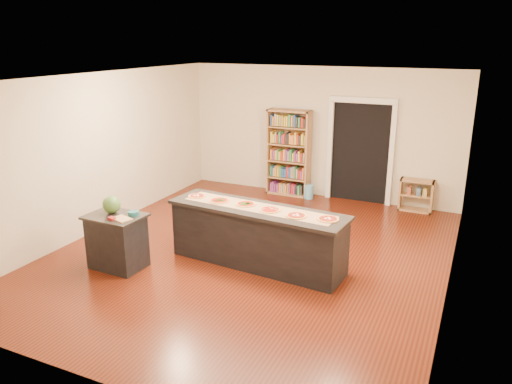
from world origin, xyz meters
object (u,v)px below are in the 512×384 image
at_px(bookshelf, 289,153).
at_px(waste_bin, 309,192).
at_px(kitchen_island, 257,236).
at_px(watermelon, 111,204).
at_px(low_shelf, 416,195).
at_px(side_counter, 117,241).

bearing_deg(bookshelf, waste_bin, -10.58).
bearing_deg(kitchen_island, watermelon, -150.82).
height_order(bookshelf, low_shelf, bookshelf).
height_order(kitchen_island, bookshelf, bookshelf).
height_order(low_shelf, waste_bin, low_shelf).
bearing_deg(waste_bin, side_counter, -108.96).
bearing_deg(kitchen_island, side_counter, -147.90).
distance_m(waste_bin, watermelon, 4.75).
bearing_deg(bookshelf, side_counter, -102.48).
bearing_deg(side_counter, watermelon, 149.06).
height_order(kitchen_island, low_shelf, kitchen_island).
xyz_separation_m(kitchen_island, low_shelf, (1.87, 3.61, -0.14)).
bearing_deg(watermelon, side_counter, -32.87).
bearing_deg(low_shelf, watermelon, -130.63).
bearing_deg(side_counter, kitchen_island, 29.13).
relative_size(bookshelf, waste_bin, 6.19).
height_order(side_counter, waste_bin, side_counter).
bearing_deg(side_counter, waste_bin, 72.97).
relative_size(side_counter, waste_bin, 2.78).
xyz_separation_m(bookshelf, low_shelf, (2.75, 0.03, -0.62)).
bearing_deg(side_counter, bookshelf, 79.44).
xyz_separation_m(side_counter, bookshelf, (1.01, 4.55, 0.52)).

